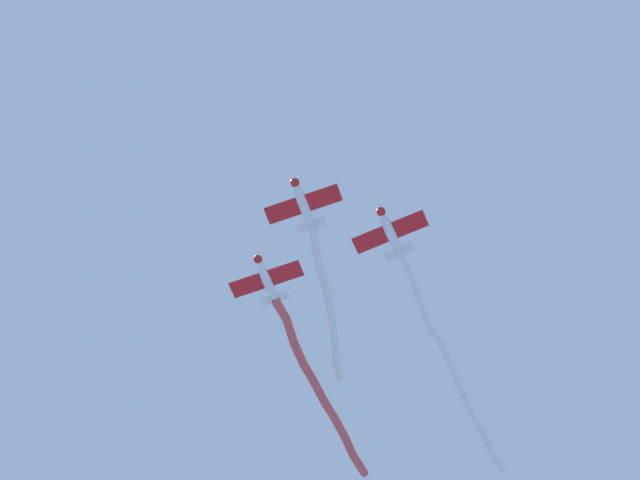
% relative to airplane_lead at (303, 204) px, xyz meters
% --- Properties ---
extents(airplane_lead, '(6.49, 6.73, 1.92)m').
position_rel_airplane_lead_xyz_m(airplane_lead, '(0.00, 0.00, 0.00)').
color(airplane_lead, white).
extents(smoke_trail_lead, '(16.67, 11.02, 3.04)m').
position_rel_airplane_lead_xyz_m(smoke_trail_lead, '(-9.81, 6.97, 1.20)').
color(smoke_trail_lead, white).
extents(airplane_left_wing, '(6.80, 6.40, 1.92)m').
position_rel_airplane_lead_xyz_m(airplane_left_wing, '(0.76, 9.00, 0.00)').
color(airplane_left_wing, white).
extents(smoke_trail_left_wing, '(19.66, 22.38, 1.57)m').
position_rel_airplane_lead_xyz_m(smoke_trail_left_wing, '(-10.78, 21.74, 0.20)').
color(smoke_trail_left_wing, white).
extents(airplane_right_wing, '(6.52, 6.70, 1.92)m').
position_rel_airplane_lead_xyz_m(airplane_right_wing, '(-9.04, -0.18, 0.30)').
color(airplane_right_wing, white).
extents(smoke_trail_right_wing, '(17.01, 18.33, 1.64)m').
position_rel_airplane_lead_xyz_m(smoke_trail_right_wing, '(-19.17, 10.27, 0.37)').
color(smoke_trail_right_wing, '#DB4C4C').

